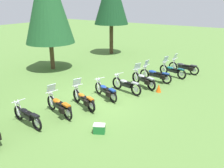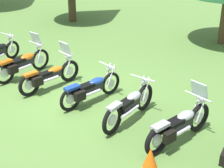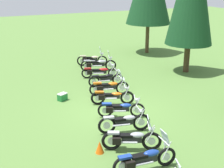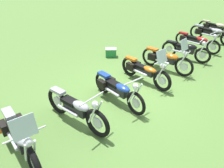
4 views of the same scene
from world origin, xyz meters
name	(u,v)px [view 1 (image 1 of 4)]	position (x,y,z in m)	size (l,w,h in m)	color
ground_plane	(96,103)	(0.00, 0.00, 0.00)	(80.00, 80.00, 0.00)	#547A38
motorcycle_3	(27,115)	(-3.54, 1.06, 0.45)	(0.65, 2.13, 0.99)	black
motorcycle_4	(59,105)	(-2.07, 0.58, 0.49)	(0.89, 2.15, 1.38)	black
motorcycle_5	(84,99)	(-0.77, 0.18, 0.45)	(0.99, 2.10, 1.37)	black
motorcycle_6	(106,91)	(0.79, -0.10, 0.45)	(1.06, 2.05, 1.00)	black
motorcycle_7	(126,85)	(2.18, -0.57, 0.47)	(0.79, 2.22, 1.03)	black
motorcycle_8	(144,79)	(3.58, -1.01, 0.48)	(1.15, 2.10, 1.39)	black
motorcycle_9	(156,75)	(4.95, -1.21, 0.47)	(0.74, 2.34, 1.36)	black
motorcycle_10	(172,70)	(6.59, -1.74, 0.46)	(0.86, 2.18, 1.36)	black
motorcycle_11	(184,67)	(7.86, -2.17, 0.47)	(0.77, 2.34, 1.36)	black
picnic_cooler	(99,129)	(-2.37, -1.95, 0.19)	(0.51, 0.57, 0.38)	#1E7233
traffic_cone	(159,88)	(3.28, -2.15, 0.24)	(0.32, 0.32, 0.48)	#EA590F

